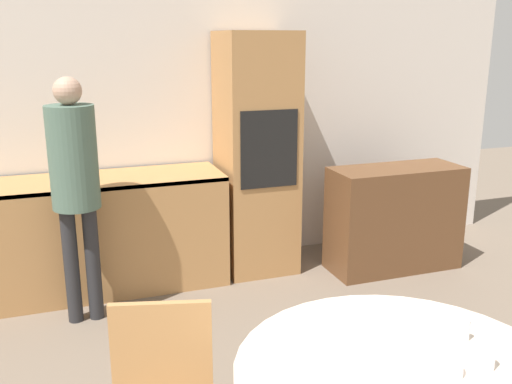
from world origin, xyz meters
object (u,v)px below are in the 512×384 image
object	(u,v)px
bowl_near	(441,367)
person_standing	(75,174)
sideboard	(394,218)
cup	(487,357)
oven_unit	(256,155)

from	to	relation	value
bowl_near	person_standing	bearing A→B (deg)	115.54
bowl_near	sideboard	bearing A→B (deg)	60.12
person_standing	cup	size ratio (longest dim) A/B	17.24
sideboard	cup	world-z (taller)	sideboard
person_standing	cup	bearing A→B (deg)	-61.60
oven_unit	bowl_near	distance (m)	2.87
person_standing	bowl_near	bearing A→B (deg)	-64.46
oven_unit	cup	distance (m)	2.89
person_standing	sideboard	bearing A→B (deg)	2.25
sideboard	cup	bearing A→B (deg)	-116.56
cup	sideboard	bearing A→B (deg)	63.44
sideboard	cup	xyz separation A→B (m)	(-1.24, -2.47, 0.37)
sideboard	bowl_near	xyz separation A→B (m)	(-1.40, -2.44, 0.34)
person_standing	bowl_near	size ratio (longest dim) A/B	10.88
oven_unit	bowl_near	bearing A→B (deg)	-96.38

